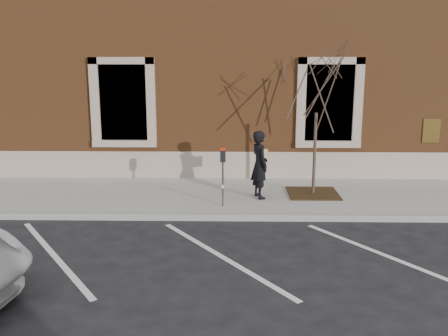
{
  "coord_description": "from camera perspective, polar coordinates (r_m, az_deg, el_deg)",
  "views": [
    {
      "loc": [
        0.22,
        -11.06,
        3.69
      ],
      "look_at": [
        0.0,
        0.6,
        1.1
      ],
      "focal_mm": 40.0,
      "sensor_mm": 36.0,
      "label": 1
    }
  ],
  "objects": [
    {
      "name": "tree_grate",
      "position": [
        13.45,
        10.13,
        -2.87
      ],
      "size": [
        1.32,
        1.32,
        0.03
      ],
      "primitive_type": "cube",
      "color": "#392612",
      "rests_on": "sidewalk_near"
    },
    {
      "name": "parking_stripes",
      "position": [
        9.6,
        -0.32,
        -10.07
      ],
      "size": [
        28.0,
        4.4,
        0.01
      ],
      "primitive_type": null,
      "color": "silver",
      "rests_on": "ground"
    },
    {
      "name": "curb_near",
      "position": [
        11.59,
        -0.06,
        -5.65
      ],
      "size": [
        40.0,
        0.12,
        0.15
      ],
      "primitive_type": "cube",
      "color": "#9E9E99",
      "rests_on": "ground"
    },
    {
      "name": "sapling",
      "position": [
        13.0,
        10.6,
        8.81
      ],
      "size": [
        2.35,
        2.35,
        3.92
      ],
      "color": "#4D3A2F",
      "rests_on": "sidewalk_near"
    },
    {
      "name": "parking_meter",
      "position": [
        11.97,
        -0.13,
        0.26
      ],
      "size": [
        0.13,
        0.1,
        1.44
      ],
      "rotation": [
        0.0,
        0.0,
        -0.02
      ],
      "color": "#595B60",
      "rests_on": "sidewalk_near"
    },
    {
      "name": "ground",
      "position": [
        11.66,
        -0.06,
        -5.93
      ],
      "size": [
        120.0,
        120.0,
        0.0
      ],
      "primitive_type": "plane",
      "color": "#28282B",
      "rests_on": "ground"
    },
    {
      "name": "building_civic",
      "position": [
        18.8,
        0.43,
        13.46
      ],
      "size": [
        40.0,
        8.62,
        8.0
      ],
      "color": "brown",
      "rests_on": "ground"
    },
    {
      "name": "man",
      "position": [
        12.73,
        4.09,
        0.39
      ],
      "size": [
        0.61,
        0.74,
        1.74
      ],
      "primitive_type": "imported",
      "rotation": [
        0.0,
        0.0,
        1.92
      ],
      "color": "black",
      "rests_on": "sidewalk_near"
    },
    {
      "name": "sidewalk_near",
      "position": [
        13.31,
        0.09,
        -3.23
      ],
      "size": [
        40.0,
        3.5,
        0.15
      ],
      "primitive_type": "cube",
      "color": "#B7B3AC",
      "rests_on": "ground"
    }
  ]
}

